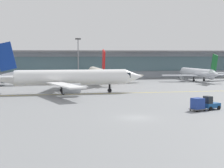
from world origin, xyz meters
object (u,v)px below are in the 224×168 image
at_px(gate_airplane_2, 98,73).
at_px(cargo_dolly_lead, 198,104).
at_px(gate_airplane_3, 197,73).
at_px(taxiing_regional_jet, 69,78).
at_px(baggage_tug, 210,104).
at_px(apron_light_mast_1, 78,57).

bearing_deg(gate_airplane_2, cargo_dolly_lead, -171.75).
height_order(gate_airplane_3, taxiing_regional_jet, taxiing_regional_jet).
height_order(gate_airplane_3, baggage_tug, gate_airplane_3).
distance_m(taxiing_regional_jet, baggage_tug, 33.27).
xyz_separation_m(gate_airplane_3, taxiing_regional_jet, (-41.25, -27.94, 0.76)).
bearing_deg(taxiing_regional_jet, apron_light_mast_1, 81.44).
bearing_deg(apron_light_mast_1, gate_airplane_3, -19.63).
xyz_separation_m(taxiing_regional_jet, apron_light_mast_1, (5.18, 40.81, 4.16)).
bearing_deg(gate_airplane_3, cargo_dolly_lead, 152.39).
bearing_deg(gate_airplane_2, taxiing_regional_jet, 159.10).
height_order(cargo_dolly_lead, apron_light_mast_1, apron_light_mast_1).
distance_m(baggage_tug, cargo_dolly_lead, 2.59).
distance_m(baggage_tug, apron_light_mast_1, 69.24).
bearing_deg(apron_light_mast_1, cargo_dolly_lead, -79.77).
xyz_separation_m(gate_airplane_3, cargo_dolly_lead, (-23.77, -55.31, -1.50)).
xyz_separation_m(gate_airplane_2, baggage_tug, (10.43, -51.89, -2.00)).
bearing_deg(gate_airplane_2, baggage_tug, -169.00).
relative_size(taxiing_regional_jet, apron_light_mast_1, 2.45).
distance_m(gate_airplane_2, apron_light_mast_1, 16.67).
relative_size(taxiing_regional_jet, cargo_dolly_lead, 13.29).
distance_m(taxiing_regional_jet, apron_light_mast_1, 41.34).
bearing_deg(baggage_tug, taxiing_regional_jet, 107.79).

